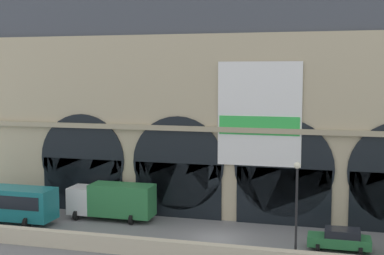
{
  "coord_description": "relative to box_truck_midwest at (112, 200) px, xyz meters",
  "views": [
    {
      "loc": [
        8.46,
        -38.69,
        12.68
      ],
      "look_at": [
        -3.3,
        5.0,
        7.97
      ],
      "focal_mm": 49.6,
      "sensor_mm": 36.0,
      "label": 1
    }
  ],
  "objects": [
    {
      "name": "car_mideast",
      "position": [
        18.94,
        -3.15,
        -0.9
      ],
      "size": [
        4.4,
        2.22,
        1.55
      ],
      "color": "#2D7A42",
      "rests_on": "ground"
    },
    {
      "name": "ground_plane",
      "position": [
        9.83,
        -2.84,
        -1.7
      ],
      "size": [
        200.0,
        200.0,
        0.0
      ],
      "primitive_type": "plane",
      "color": "slate"
    },
    {
      "name": "street_lamp_quayside",
      "position": [
        16.09,
        -7.04,
        2.71
      ],
      "size": [
        0.44,
        0.44,
        6.9
      ],
      "color": "black",
      "rests_on": "ground"
    },
    {
      "name": "box_truck_midwest",
      "position": [
        0.0,
        0.0,
        0.0
      ],
      "size": [
        7.5,
        2.91,
        3.12
      ],
      "color": "white",
      "rests_on": "ground"
    },
    {
      "name": "quay_parapet_wall",
      "position": [
        9.83,
        -7.84,
        -1.1
      ],
      "size": [
        90.0,
        0.7,
        1.21
      ],
      "primitive_type": "cube",
      "color": "beige",
      "rests_on": "ground"
    },
    {
      "name": "station_building",
      "position": [
        9.88,
        4.26,
        8.26
      ],
      "size": [
        47.46,
        4.59,
        20.74
      ],
      "color": "#BCAD8C",
      "rests_on": "ground"
    }
  ]
}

